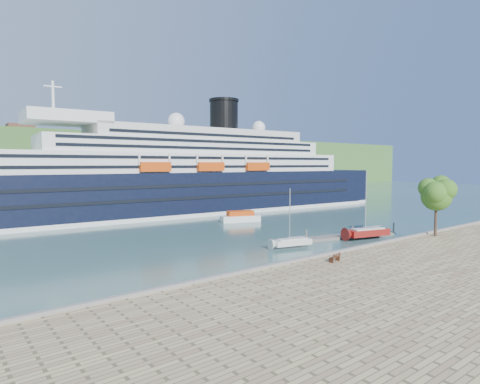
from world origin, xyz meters
TOP-DOWN VIEW (x-y plane):
  - ground at (0.00, 0.00)m, footprint 400.00×400.00m
  - far_hillside at (0.00, 145.00)m, footprint 400.00×50.00m
  - quay_coping at (0.00, -0.20)m, footprint 220.00×0.50m
  - cruise_ship at (-1.32, 52.45)m, footprint 124.99×25.24m
  - park_bench at (-12.46, -2.82)m, footprint 1.69×0.89m
  - promenade_tree at (11.99, -1.83)m, footprint 5.88×5.88m
  - floating_pontoon at (3.98, 9.06)m, footprint 19.78×6.92m
  - sailboat_white_near at (-7.57, 8.47)m, footprint 6.38×3.17m
  - sailboat_red at (6.51, 5.95)m, footprint 8.15×4.06m
  - tender_launch at (2.37, 33.00)m, footprint 8.45×5.17m

SIDE VIEW (x-z plane):
  - ground at x=0.00m, z-range 0.00..0.00m
  - floating_pontoon at x=3.98m, z-range 0.00..0.44m
  - tender_launch at x=2.37m, z-range 0.00..2.21m
  - quay_coping at x=0.00m, z-range 1.00..1.30m
  - park_bench at x=-12.46m, z-range 1.00..2.03m
  - sailboat_white_near at x=-7.57m, z-range 0.00..7.94m
  - sailboat_red at x=6.51m, z-range 0.00..10.15m
  - promenade_tree at x=11.99m, z-range 1.00..10.73m
  - far_hillside at x=0.00m, z-range 0.00..24.00m
  - cruise_ship at x=-1.32m, z-range 0.00..27.88m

